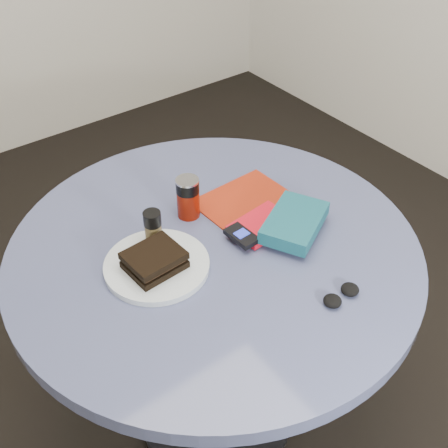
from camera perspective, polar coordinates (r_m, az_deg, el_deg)
ground at (r=1.94m, az=-0.75°, el=-18.90°), size 4.00×4.00×0.00m
table at (r=1.47m, az=-0.94°, el=-6.87°), size 1.00×1.00×0.75m
plate at (r=1.30m, az=-6.84°, el=-4.20°), size 0.32×0.32×0.02m
sandwich at (r=1.27m, az=-7.10°, el=-3.66°), size 0.13×0.11×0.04m
soda_can at (r=1.42m, az=-3.68°, el=2.70°), size 0.07×0.07×0.11m
pepper_grinder at (r=1.34m, az=-7.21°, el=-0.46°), size 0.06×0.06×0.10m
magazine at (r=1.49m, az=2.14°, el=2.37°), size 0.25×0.19×0.00m
red_book at (r=1.40m, az=3.87°, el=-0.04°), size 0.17×0.12×0.01m
novel at (r=1.38m, az=7.18°, el=0.16°), size 0.22×0.19×0.04m
mp3_player at (r=1.35m, az=1.79°, el=-1.21°), size 0.05×0.09×0.02m
headphones at (r=1.25m, az=11.83°, el=-7.09°), size 0.10×0.04×0.02m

